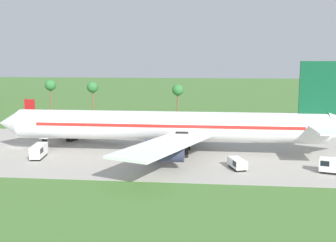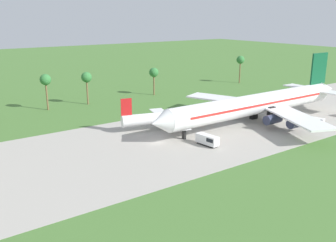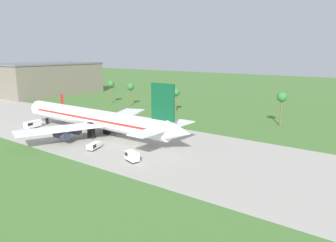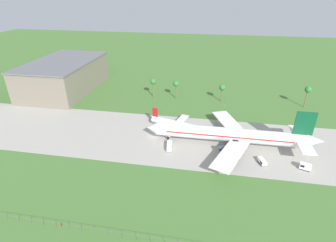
{
  "view_description": "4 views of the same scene",
  "coord_description": "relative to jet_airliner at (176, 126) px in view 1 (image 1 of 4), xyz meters",
  "views": [
    {
      "loc": [
        41.9,
        -84.11,
        19.16
      ],
      "look_at": [
        32.93,
        -1.95,
        6.53
      ],
      "focal_mm": 45.0,
      "sensor_mm": 36.0,
      "label": 1
    },
    {
      "loc": [
        -47.39,
        -72.36,
        29.93
      ],
      "look_at": [
        2.26,
        -1.95,
        5.53
      ],
      "focal_mm": 40.0,
      "sensor_mm": 36.0,
      "label": 2
    },
    {
      "loc": [
        114.8,
        -69.9,
        26.62
      ],
      "look_at": [
        63.6,
        -1.95,
        8.45
      ],
      "focal_mm": 35.0,
      "sensor_mm": 36.0,
      "label": 3
    },
    {
      "loc": [
        24.73,
        -101.2,
        61.22
      ],
      "look_at": [
        5.84,
        5.0,
        6.0
      ],
      "focal_mm": 28.0,
      "sensor_mm": 36.0,
      "label": 4
    }
  ],
  "objects": [
    {
      "name": "fuel_truck",
      "position": [
        -25.7,
        -7.04,
        -4.09
      ],
      "size": [
        2.75,
        6.1,
        2.58
      ],
      "color": "black",
      "rests_on": "ground_plane"
    },
    {
      "name": "regional_aircraft",
      "position": [
        -25.2,
        10.17,
        -2.45
      ],
      "size": [
        25.75,
        23.43,
        9.17
      ],
      "color": "white",
      "rests_on": "ground_plane"
    },
    {
      "name": "taxiway_strip",
      "position": [
        -34.58,
        1.95,
        -5.47
      ],
      "size": [
        320.0,
        44.0,
        0.02
      ],
      "color": "#A8A399",
      "rests_on": "ground_plane"
    },
    {
      "name": "baggage_tug",
      "position": [
        11.59,
        -11.02,
        -4.47
      ],
      "size": [
        3.34,
        5.08,
        1.82
      ],
      "color": "black",
      "rests_on": "ground_plane"
    },
    {
      "name": "catering_van",
      "position": [
        26.87,
        -11.98,
        -4.08
      ],
      "size": [
        4.42,
        3.11,
        2.59
      ],
      "color": "black",
      "rests_on": "ground_plane"
    },
    {
      "name": "jet_airliner",
      "position": [
        0.0,
        0.0,
        0.0
      ],
      "size": [
        73.31,
        51.91,
        18.38
      ],
      "color": "white",
      "rests_on": "ground_plane"
    },
    {
      "name": "ground_plane",
      "position": [
        -34.58,
        1.95,
        -5.48
      ],
      "size": [
        600.0,
        600.0,
        0.0
      ],
      "primitive_type": "plane",
      "color": "#477233"
    },
    {
      "name": "palm_tree_row",
      "position": [
        -9.48,
        49.65,
        3.97
      ],
      "size": [
        91.96,
        3.6,
        12.39
      ],
      "color": "brown",
      "rests_on": "ground_plane"
    }
  ]
}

